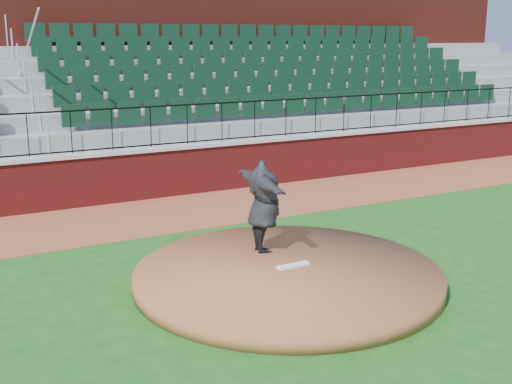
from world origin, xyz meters
TOP-DOWN VIEW (x-y plane):
  - ground at (0.00, 0.00)m, footprint 90.00×90.00m
  - warning_track at (0.00, 5.40)m, footprint 34.00×3.20m
  - field_wall at (0.00, 7.00)m, footprint 34.00×0.35m
  - wall_cap at (0.00, 7.00)m, footprint 34.00×0.45m
  - wall_railing at (0.00, 7.00)m, footprint 34.00×0.05m
  - seating_stands at (0.00, 9.72)m, footprint 34.00×5.10m
  - concourse_wall at (0.00, 12.52)m, footprint 34.00×0.50m
  - pitchers_mound at (-0.05, 0.30)m, footprint 5.09×5.09m
  - pitching_rubber at (0.08, 0.35)m, footprint 0.58×0.15m
  - pitcher at (0.04, 1.29)m, footprint 0.82×2.09m

SIDE VIEW (x-z plane):
  - ground at x=0.00m, z-range 0.00..0.00m
  - warning_track at x=0.00m, z-range 0.00..0.01m
  - pitchers_mound at x=-0.05m, z-range 0.00..0.25m
  - pitching_rubber at x=0.08m, z-range 0.25..0.29m
  - field_wall at x=0.00m, z-range 0.00..1.20m
  - pitcher at x=0.04m, z-range 0.25..1.91m
  - wall_cap at x=0.00m, z-range 1.20..1.30m
  - wall_railing at x=0.00m, z-range 1.30..2.30m
  - seating_stands at x=0.00m, z-range 0.00..4.60m
  - concourse_wall at x=0.00m, z-range 0.00..5.50m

